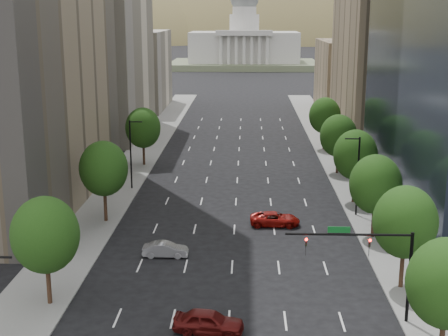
# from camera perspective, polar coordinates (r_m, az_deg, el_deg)

# --- Properties ---
(sidewalk_left) EXTENTS (6.00, 200.00, 0.15)m
(sidewalk_left) POSITION_cam_1_polar(r_m,az_deg,el_deg) (77.56, -10.45, -2.84)
(sidewalk_left) COLOR slate
(sidewalk_left) RESTS_ON ground
(sidewalk_right) EXTENTS (6.00, 200.00, 0.15)m
(sidewalk_right) POSITION_cam_1_polar(r_m,az_deg,el_deg) (77.10, 12.71, -3.06)
(sidewalk_right) COLOR slate
(sidewalk_right) RESTS_ON ground
(midrise_cream_left) EXTENTS (14.00, 30.00, 35.00)m
(midrise_cream_left) POSITION_cam_1_polar(r_m,az_deg,el_deg) (118.49, -10.92, 11.42)
(midrise_cream_left) COLOR beige
(midrise_cream_left) RESTS_ON ground
(filler_left) EXTENTS (14.00, 26.00, 18.00)m
(filler_left) POSITION_cam_1_polar(r_m,az_deg,el_deg) (151.33, -8.00, 8.79)
(filler_left) COLOR beige
(filler_left) RESTS_ON ground
(parking_tan_right) EXTENTS (14.00, 30.00, 30.00)m
(parking_tan_right) POSITION_cam_1_polar(r_m,az_deg,el_deg) (115.20, 14.22, 9.94)
(parking_tan_right) COLOR #8C7759
(parking_tan_right) RESTS_ON ground
(filler_right) EXTENTS (14.00, 26.00, 16.00)m
(filler_right) POSITION_cam_1_polar(r_m,az_deg,el_deg) (148.09, 11.43, 8.16)
(filler_right) COLOR #8C7759
(filler_right) RESTS_ON ground
(tree_right_0) EXTENTS (5.20, 5.20, 8.39)m
(tree_right_0) POSITION_cam_1_polar(r_m,az_deg,el_deg) (43.00, 19.55, -9.83)
(tree_right_0) COLOR #382316
(tree_right_0) RESTS_ON ground
(tree_right_1) EXTENTS (5.20, 5.20, 8.75)m
(tree_right_1) POSITION_cam_1_polar(r_m,az_deg,el_deg) (52.75, 16.09, -4.74)
(tree_right_1) COLOR #382316
(tree_right_1) RESTS_ON ground
(tree_right_2) EXTENTS (5.20, 5.20, 8.61)m
(tree_right_2) POSITION_cam_1_polar(r_m,az_deg,el_deg) (63.99, 13.56, -1.45)
(tree_right_2) COLOR #382316
(tree_right_2) RESTS_ON ground
(tree_right_3) EXTENTS (5.20, 5.20, 8.89)m
(tree_right_3) POSITION_cam_1_polar(r_m,az_deg,el_deg) (75.37, 11.82, 1.17)
(tree_right_3) COLOR #382316
(tree_right_3) RESTS_ON ground
(tree_right_4) EXTENTS (5.20, 5.20, 8.46)m
(tree_right_4) POSITION_cam_1_polar(r_m,az_deg,el_deg) (89.00, 10.33, 2.89)
(tree_right_4) COLOR #382316
(tree_right_4) RESTS_ON ground
(tree_right_5) EXTENTS (5.20, 5.20, 8.75)m
(tree_right_5) POSITION_cam_1_polar(r_m,az_deg,el_deg) (104.57, 9.12, 4.72)
(tree_right_5) COLOR #382316
(tree_right_5) RESTS_ON ground
(tree_left_0) EXTENTS (5.20, 5.20, 8.75)m
(tree_left_0) POSITION_cam_1_polar(r_m,az_deg,el_deg) (49.76, -15.89, -5.85)
(tree_left_0) COLOR #382316
(tree_left_0) RESTS_ON ground
(tree_left_1) EXTENTS (5.20, 5.20, 8.97)m
(tree_left_1) POSITION_cam_1_polar(r_m,az_deg,el_deg) (68.18, -10.85, -0.05)
(tree_left_1) COLOR #382316
(tree_left_1) RESTS_ON ground
(tree_left_2) EXTENTS (5.20, 5.20, 8.68)m
(tree_left_2) POSITION_cam_1_polar(r_m,az_deg,el_deg) (93.20, -7.35, 3.63)
(tree_left_2) COLOR #382316
(tree_left_2) RESTS_ON ground
(streetlight_rn) EXTENTS (1.70, 0.20, 9.00)m
(streetlight_rn) POSITION_cam_1_polar(r_m,az_deg,el_deg) (70.72, 11.99, -0.54)
(streetlight_rn) COLOR black
(streetlight_rn) RESTS_ON ground
(streetlight_ln) EXTENTS (1.70, 0.20, 9.00)m
(streetlight_ln) POSITION_cam_1_polar(r_m,az_deg,el_deg) (80.71, -8.41, 1.39)
(streetlight_ln) COLOR black
(streetlight_ln) RESTS_ON ground
(traffic_signal) EXTENTS (9.12, 0.40, 7.38)m
(traffic_signal) POSITION_cam_1_polar(r_m,az_deg,el_deg) (46.67, 13.62, -7.79)
(traffic_signal) COLOR black
(traffic_signal) RESTS_ON ground
(capitol) EXTENTS (60.00, 40.00, 35.20)m
(capitol) POSITION_cam_1_polar(r_m,az_deg,el_deg) (262.54, 1.84, 10.93)
(capitol) COLOR #596647
(capitol) RESTS_ON ground
(foothills) EXTENTS (720.00, 413.00, 263.00)m
(foothills) POSITION_cam_1_polar(r_m,az_deg,el_deg) (615.71, 5.22, 8.25)
(foothills) COLOR olive
(foothills) RESTS_ON ground
(car_maroon) EXTENTS (5.22, 2.61, 1.71)m
(car_maroon) POSITION_cam_1_polar(r_m,az_deg,el_deg) (45.80, -1.40, -13.76)
(car_maroon) COLOR #500E0D
(car_maroon) RESTS_ON ground
(car_silver) EXTENTS (4.25, 1.51, 1.40)m
(car_silver) POSITION_cam_1_polar(r_m,az_deg,el_deg) (59.21, -5.33, -7.36)
(car_silver) COLOR gray
(car_silver) RESTS_ON ground
(car_red_far) EXTENTS (5.33, 2.50, 1.47)m
(car_red_far) POSITION_cam_1_polar(r_m,az_deg,el_deg) (67.45, 4.64, -4.62)
(car_red_far) COLOR maroon
(car_red_far) RESTS_ON ground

